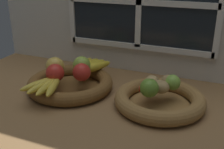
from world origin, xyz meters
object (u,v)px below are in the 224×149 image
(fruit_bowl_right, at_px, (159,100))
(apple_red_front, at_px, (55,73))
(banana_bunch_back, at_px, (91,66))
(chili_pepper, at_px, (156,89))
(fruit_bowl_left, at_px, (70,84))
(lime_near, at_px, (149,88))
(apple_red_right, at_px, (82,72))
(potato_large, at_px, (160,87))
(lime_far, at_px, (172,82))
(apple_golden_left, at_px, (56,66))
(potato_back, at_px, (170,82))
(banana_bunch_front, at_px, (47,85))
(apple_green_back, at_px, (82,65))
(potato_oblong, at_px, (152,82))

(fruit_bowl_right, distance_m, apple_red_front, 0.39)
(apple_red_front, distance_m, banana_bunch_back, 0.17)
(apple_red_front, relative_size, chili_pepper, 0.61)
(fruit_bowl_left, distance_m, lime_near, 0.33)
(fruit_bowl_left, bearing_deg, apple_red_right, -8.42)
(fruit_bowl_right, xyz_separation_m, apple_red_right, (-0.29, -0.01, 0.06))
(potato_large, relative_size, lime_far, 1.12)
(banana_bunch_back, bearing_deg, fruit_bowl_left, -108.81)
(fruit_bowl_right, relative_size, chili_pepper, 2.79)
(banana_bunch_back, bearing_deg, lime_far, -10.67)
(apple_red_right, height_order, potato_large, apple_red_right)
(fruit_bowl_left, xyz_separation_m, lime_far, (0.38, 0.04, 0.05))
(fruit_bowl_right, height_order, apple_golden_left, apple_golden_left)
(apple_red_front, xyz_separation_m, potato_back, (0.40, 0.10, -0.01))
(potato_back, bearing_deg, banana_bunch_back, 169.91)
(apple_red_front, height_order, potato_back, apple_red_front)
(fruit_bowl_left, bearing_deg, banana_bunch_front, -100.90)
(fruit_bowl_right, distance_m, lime_far, 0.08)
(fruit_bowl_right, relative_size, potato_large, 5.04)
(apple_red_right, xyz_separation_m, apple_green_back, (-0.03, 0.06, 0.00))
(banana_bunch_back, relative_size, potato_back, 2.64)
(banana_bunch_front, height_order, lime_far, lime_far)
(apple_green_back, relative_size, lime_far, 1.28)
(banana_bunch_back, distance_m, chili_pepper, 0.32)
(potato_back, bearing_deg, apple_green_back, 178.63)
(fruit_bowl_right, distance_m, lime_near, 0.08)
(potato_back, xyz_separation_m, lime_far, (0.01, -0.01, 0.00))
(apple_golden_left, xyz_separation_m, banana_bunch_back, (0.10, 0.10, -0.02))
(apple_red_front, distance_m, lime_near, 0.35)
(apple_red_right, bearing_deg, lime_far, 8.66)
(apple_green_back, distance_m, potato_large, 0.33)
(fruit_bowl_left, bearing_deg, chili_pepper, 1.08)
(fruit_bowl_left, height_order, potato_oblong, potato_oblong)
(potato_back, height_order, lime_far, lime_far)
(apple_golden_left, xyz_separation_m, apple_green_back, (0.09, 0.05, -0.00))
(apple_green_back, bearing_deg, potato_back, -1.37)
(apple_red_front, xyz_separation_m, lime_far, (0.41, 0.09, -0.01))
(apple_red_front, bearing_deg, apple_golden_left, 121.25)
(fruit_bowl_left, xyz_separation_m, apple_red_front, (-0.03, -0.05, 0.06))
(potato_back, bearing_deg, lime_near, -118.98)
(banana_bunch_front, bearing_deg, apple_green_back, 75.01)
(apple_golden_left, height_order, chili_pepper, apple_golden_left)
(banana_bunch_back, distance_m, potato_large, 0.33)
(fruit_bowl_left, bearing_deg, potato_back, 7.10)
(banana_bunch_front, relative_size, lime_near, 2.74)
(potato_large, bearing_deg, lime_near, -123.69)
(potato_oblong, distance_m, chili_pepper, 0.03)
(lime_far, bearing_deg, lime_near, -125.84)
(fruit_bowl_left, xyz_separation_m, banana_bunch_front, (-0.02, -0.12, 0.04))
(fruit_bowl_left, xyz_separation_m, fruit_bowl_right, (0.35, 0.00, 0.00))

